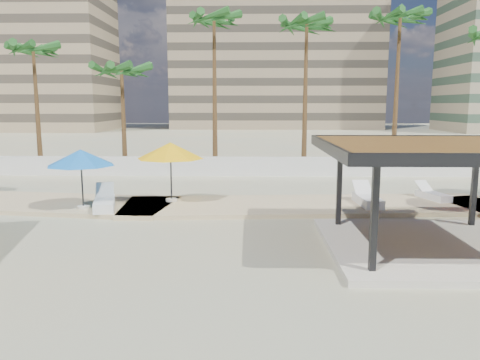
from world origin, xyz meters
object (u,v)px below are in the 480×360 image
object	(u,v)px
pavilion_central	(433,187)
lounger_a	(104,203)
lounger_b	(367,200)
lounger_c	(433,195)

from	to	relation	value
pavilion_central	lounger_a	size ratio (longest dim) A/B	2.60
lounger_b	lounger_c	bearing A→B (deg)	-72.36
lounger_a	lounger_c	world-z (taller)	lounger_a
lounger_b	lounger_c	xyz separation A→B (m)	(3.24, 1.25, -0.04)
pavilion_central	lounger_b	world-z (taller)	pavilion_central
lounger_a	lounger_c	distance (m)	14.43
pavilion_central	lounger_c	distance (m)	7.70
lounger_a	lounger_b	size ratio (longest dim) A/B	1.05
pavilion_central	lounger_c	xyz separation A→B (m)	(2.76, 7.01, -1.62)
lounger_a	pavilion_central	bearing A→B (deg)	-127.36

